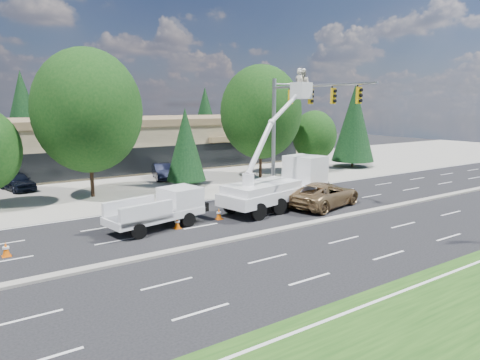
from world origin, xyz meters
TOP-DOWN VIEW (x-y plane):
  - ground at (0.00, 0.00)m, footprint 140.00×140.00m
  - concrete_apron at (0.00, 20.00)m, footprint 140.00×22.00m
  - road_median at (0.00, 0.00)m, footprint 120.00×0.55m
  - strip_mall at (0.00, 29.97)m, footprint 50.40×15.40m
  - tree_front_d at (-3.00, 15.00)m, footprint 8.03×8.03m
  - tree_front_e at (5.00, 15.00)m, footprint 3.41×3.41m
  - tree_front_f at (13.00, 15.00)m, footprint 7.72×7.72m
  - tree_front_g at (20.00, 15.00)m, footprint 4.61×4.61m
  - tree_front_h at (26.00, 15.00)m, footprint 4.70×4.70m
  - tree_back_b at (-4.00, 42.00)m, footprint 5.67×5.67m
  - tree_back_c at (10.00, 42.00)m, footprint 4.37×4.37m
  - tree_back_d at (22.00, 42.00)m, footprint 4.94×4.94m
  - signal_mast at (10.03, 7.04)m, footprint 2.76×10.16m
  - utility_pickup at (-1.97, 4.28)m, footprint 5.92×3.10m
  - bucket_truck at (7.11, 4.36)m, footprint 9.09×4.33m
  - traffic_cone_a at (-9.95, 3.83)m, footprint 0.40×0.40m
  - traffic_cone_b at (-1.35, 3.54)m, footprint 0.40×0.40m
  - traffic_cone_c at (1.66, 3.94)m, footprint 0.40×0.40m
  - minivan at (9.47, 2.80)m, footprint 6.58×4.15m
  - parked_car_west at (-7.51, 21.00)m, footprint 2.79×4.75m
  - parked_car_east at (4.66, 19.31)m, footprint 2.66×4.70m

SIDE VIEW (x-z plane):
  - ground at x=0.00m, z-range 0.00..0.00m
  - concrete_apron at x=0.00m, z-range 0.00..0.01m
  - road_median at x=0.00m, z-range 0.00..0.12m
  - traffic_cone_a at x=-9.95m, z-range -0.01..0.69m
  - traffic_cone_b at x=-1.35m, z-range -0.01..0.69m
  - traffic_cone_c at x=1.66m, z-range -0.01..0.69m
  - parked_car_east at x=4.66m, z-range 0.00..1.47m
  - parked_car_west at x=-7.51m, z-range 0.00..1.52m
  - minivan at x=9.47m, z-range 0.00..1.69m
  - utility_pickup at x=-1.97m, z-range -0.19..1.97m
  - bucket_truck at x=7.11m, z-range -2.72..6.71m
  - strip_mall at x=0.00m, z-range 0.08..5.58m
  - tree_front_e at x=5.00m, z-range 0.24..6.97m
  - tree_front_g at x=20.00m, z-range 0.54..6.94m
  - tree_back_c at x=10.00m, z-range 0.31..8.93m
  - tree_front_h at x=26.00m, z-range 0.34..9.60m
  - tree_back_d at x=22.00m, z-range 0.35..10.08m
  - tree_back_b at x=-4.00m, z-range 0.41..11.58m
  - signal_mast at x=10.03m, z-range 1.56..10.56m
  - tree_front_f at x=13.00m, z-range 0.91..11.63m
  - tree_front_d at x=-3.00m, z-range 0.95..12.09m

